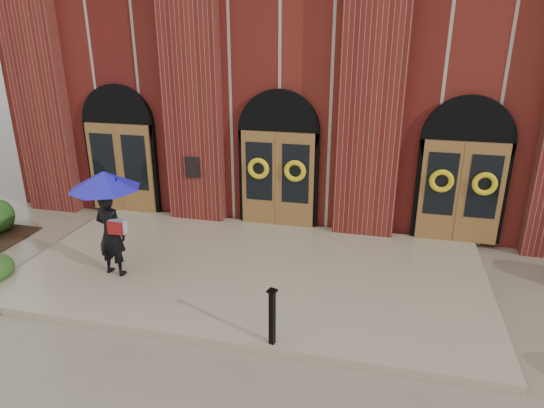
% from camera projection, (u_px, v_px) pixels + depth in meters
% --- Properties ---
extents(ground, '(90.00, 90.00, 0.00)m').
position_uv_depth(ground, '(250.00, 277.00, 10.59)').
color(ground, gray).
rests_on(ground, ground).
extents(landing, '(10.00, 5.30, 0.15)m').
position_uv_depth(landing, '(252.00, 271.00, 10.70)').
color(landing, gray).
rests_on(landing, ground).
extents(church_building, '(16.20, 12.53, 7.00)m').
position_uv_depth(church_building, '(315.00, 74.00, 17.37)').
color(church_building, maroon).
rests_on(church_building, ground).
extents(man_with_umbrella, '(1.63, 1.63, 2.29)m').
position_uv_depth(man_with_umbrella, '(107.00, 203.00, 9.89)').
color(man_with_umbrella, black).
rests_on(man_with_umbrella, landing).
extents(metal_post, '(0.17, 0.17, 1.03)m').
position_uv_depth(metal_post, '(272.00, 316.00, 7.98)').
color(metal_post, black).
rests_on(metal_post, landing).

